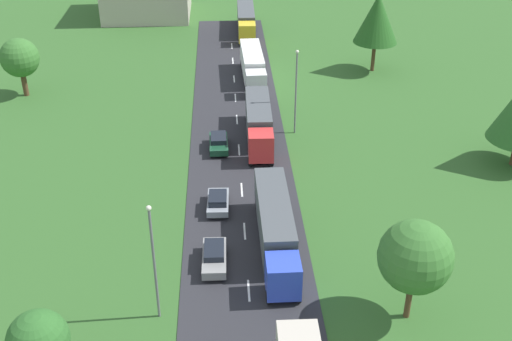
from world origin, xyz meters
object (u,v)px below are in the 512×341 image
object	(u,v)px
truck_fourth	(253,65)
lamppost_second	(154,258)
car_fourth	(218,201)
car_fifth	(219,142)
tree_maple	(415,257)
tree_pine	(38,341)
lamppost_third	(296,88)
truck_second	(276,226)
truck_fifth	(246,20)
tree_oak	(377,18)
car_third	(214,256)
truck_third	(259,121)
tree_birch	(20,58)

from	to	relation	value
truck_fourth	lamppost_second	bearing A→B (deg)	-101.49
car_fourth	car_fifth	bearing A→B (deg)	89.40
tree_maple	tree_pine	bearing A→B (deg)	-167.73
car_fourth	lamppost_third	xyz separation A→B (m)	(8.28, 14.50, 4.29)
truck_second	tree_pine	distance (m)	20.04
truck_fifth	lamppost_third	distance (m)	34.80
lamppost_third	tree_oak	bearing A→B (deg)	55.32
truck_fifth	car_fourth	xyz separation A→B (m)	(-4.52, -48.97, -1.23)
car_third	tree_maple	size ratio (longest dim) A/B	0.58
tree_pine	lamppost_third	bearing A→B (deg)	61.08
truck_third	tree_pine	xyz separation A→B (m)	(-14.65, -32.23, 1.90)
truck_second	truck_third	size ratio (longest dim) A/B	1.13
car_fifth	tree_oak	bearing A→B (deg)	46.01
lamppost_third	tree_pine	xyz separation A→B (m)	(-18.61, -33.68, -1.10)
car_third	car_fourth	xyz separation A→B (m)	(0.31, 7.76, -0.03)
tree_maple	truck_fifth	bearing A→B (deg)	97.62
car_fourth	lamppost_second	world-z (taller)	lamppost_second
car_fifth	tree_maple	size ratio (longest dim) A/B	0.56
lamppost_second	tree_pine	xyz separation A→B (m)	(-6.19, -6.03, -1.03)
tree_oak	tree_birch	size ratio (longest dim) A/B	1.43
truck_second	tree_maple	size ratio (longest dim) A/B	1.77
truck_fourth	tree_oak	xyz separation A→B (m)	(15.99, 2.66, 4.92)
truck_second	car_fifth	size ratio (longest dim) A/B	3.18
truck_fourth	car_fifth	distance (m)	19.04
tree_birch	tree_pine	size ratio (longest dim) A/B	1.21
truck_third	lamppost_third	size ratio (longest dim) A/B	1.29
truck_second	lamppost_third	world-z (taller)	lamppost_third
tree_oak	lamppost_second	bearing A→B (deg)	-118.53
lamppost_second	tree_birch	size ratio (longest dim) A/B	1.29
truck_fourth	tree_oak	distance (m)	16.94
car_fifth	tree_birch	world-z (taller)	tree_birch
car_third	tree_pine	distance (m)	15.52
car_third	car_fourth	world-z (taller)	car_third
truck_second	tree_pine	size ratio (longest dim) A/B	2.31
car_fourth	car_fifth	xyz separation A→B (m)	(0.11, 11.06, 0.01)
car_third	truck_third	bearing A→B (deg)	77.44
truck_third	car_third	size ratio (longest dim) A/B	2.68
lamppost_third	tree_pine	size ratio (longest dim) A/B	1.58
lamppost_second	tree_oak	size ratio (longest dim) A/B	0.90
car_fourth	tree_oak	world-z (taller)	tree_oak
car_fifth	tree_pine	world-z (taller)	tree_pine
truck_fourth	tree_maple	distance (m)	44.56
truck_second	tree_pine	bearing A→B (deg)	-138.09
tree_oak	tree_maple	bearing A→B (deg)	-99.28
truck_third	tree_birch	distance (m)	30.61
truck_third	truck_fourth	bearing A→B (deg)	89.25
tree_birch	tree_pine	bearing A→B (deg)	-74.32
truck_fourth	lamppost_third	xyz separation A→B (m)	(3.74, -15.04, 3.04)
truck_second	car_third	size ratio (longest dim) A/B	3.04
lamppost_second	lamppost_third	xyz separation A→B (m)	(12.41, 27.66, 0.07)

